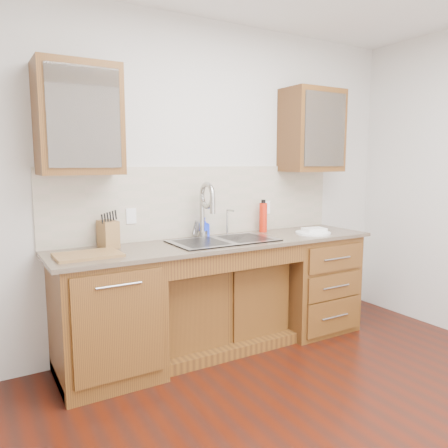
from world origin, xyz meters
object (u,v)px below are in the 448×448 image
plate (313,233)px  knife_block (108,234)px  soap_bottle (204,227)px  cutting_board (88,255)px  water_bottle (263,217)px

plate → knife_block: (-1.73, 0.30, 0.09)m
soap_bottle → cutting_board: (-1.04, -0.29, -0.07)m
water_bottle → knife_block: (-1.42, -0.02, -0.03)m
soap_bottle → knife_block: (-0.83, -0.05, 0.02)m
soap_bottle → water_bottle: (0.58, -0.03, 0.05)m
water_bottle → soap_bottle: bearing=176.6°
water_bottle → cutting_board: size_ratio=0.62×
knife_block → cutting_board: 0.33m
cutting_board → water_bottle: bearing=9.0°
soap_bottle → plate: 0.97m
soap_bottle → plate: soap_bottle is taller
plate → water_bottle: bearing=135.1°
plate → cutting_board: size_ratio=0.72×
soap_bottle → cutting_board: size_ratio=0.39×
soap_bottle → knife_block: bearing=-159.6°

